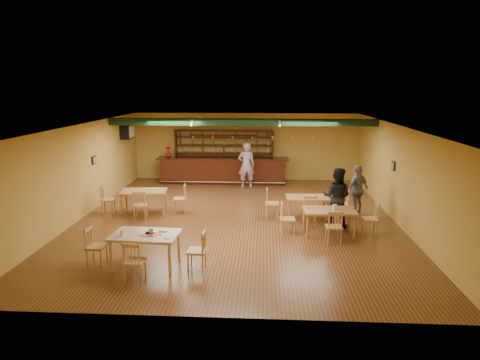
# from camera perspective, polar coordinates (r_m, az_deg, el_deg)

# --- Properties ---
(floor) EXTENTS (12.00, 12.00, 0.00)m
(floor) POSITION_cam_1_polar(r_m,az_deg,el_deg) (13.79, -0.44, -5.21)
(floor) COLOR #552F18
(floor) RESTS_ON ground
(ceiling_beam) EXTENTS (10.00, 0.30, 0.25)m
(ceiling_beam) POSITION_cam_1_polar(r_m,az_deg,el_deg) (15.99, 0.20, 7.74)
(ceiling_beam) COLOR black
(ceiling_beam) RESTS_ON ceiling
(track_rail_left) EXTENTS (0.05, 2.50, 0.05)m
(track_rail_left) POSITION_cam_1_polar(r_m,az_deg,el_deg) (16.77, -5.90, 8.14)
(track_rail_left) COLOR silver
(track_rail_left) RESTS_ON ceiling
(track_rail_right) EXTENTS (0.05, 2.50, 0.05)m
(track_rail_right) POSITION_cam_1_polar(r_m,az_deg,el_deg) (16.57, 5.20, 8.10)
(track_rail_right) COLOR silver
(track_rail_right) RESTS_ON ceiling
(ac_unit) EXTENTS (0.34, 0.70, 0.48)m
(ac_unit) POSITION_cam_1_polar(r_m,az_deg,el_deg) (18.31, -14.82, 6.30)
(ac_unit) COLOR silver
(ac_unit) RESTS_ON wall_left
(picture_left) EXTENTS (0.04, 0.34, 0.28)m
(picture_left) POSITION_cam_1_polar(r_m,az_deg,el_deg) (15.47, -18.92, 2.54)
(picture_left) COLOR black
(picture_left) RESTS_ON wall_left
(picture_right) EXTENTS (0.04, 0.34, 0.28)m
(picture_right) POSITION_cam_1_polar(r_m,az_deg,el_deg) (14.43, 19.79, 1.80)
(picture_right) COLOR black
(picture_right) RESTS_ON wall_right
(bar_counter) EXTENTS (5.70, 0.85, 1.13)m
(bar_counter) POSITION_cam_1_polar(r_m,az_deg,el_deg) (18.70, -2.29, 1.29)
(bar_counter) COLOR #36160A
(bar_counter) RESTS_ON ground
(back_bar_hutch) EXTENTS (4.41, 0.40, 2.28)m
(back_bar_hutch) POSITION_cam_1_polar(r_m,az_deg,el_deg) (19.22, -2.13, 3.33)
(back_bar_hutch) COLOR #36160A
(back_bar_hutch) RESTS_ON ground
(poinsettia) EXTENTS (0.33, 0.33, 0.46)m
(poinsettia) POSITION_cam_1_polar(r_m,az_deg,el_deg) (18.95, -9.57, 3.72)
(poinsettia) COLOR maroon
(poinsettia) RESTS_ON bar_counter
(dining_table_a) EXTENTS (1.59, 1.06, 0.75)m
(dining_table_a) POSITION_cam_1_polar(r_m,az_deg,el_deg) (14.75, -12.68, -2.81)
(dining_table_a) COLOR #AD793D
(dining_table_a) RESTS_ON ground
(dining_table_b) EXTENTS (1.38, 0.85, 0.68)m
(dining_table_b) POSITION_cam_1_polar(r_m,az_deg,el_deg) (14.05, 8.93, -3.58)
(dining_table_b) COLOR #AD793D
(dining_table_b) RESTS_ON ground
(dining_table_d) EXTENTS (1.51, 0.95, 0.74)m
(dining_table_d) POSITION_cam_1_polar(r_m,az_deg,el_deg) (12.56, 11.78, -5.51)
(dining_table_d) COLOR #AD793D
(dining_table_d) RESTS_ON ground
(near_table) EXTENTS (1.58, 1.07, 0.82)m
(near_table) POSITION_cam_1_polar(r_m,az_deg,el_deg) (10.37, -12.46, -9.18)
(near_table) COLOR #D5B88E
(near_table) RESTS_ON ground
(pizza_tray) EXTENTS (0.49, 0.49, 0.01)m
(pizza_tray) POSITION_cam_1_polar(r_m,az_deg,el_deg) (10.20, -11.98, -7.03)
(pizza_tray) COLOR silver
(pizza_tray) RESTS_ON near_table
(parmesan_shaker) EXTENTS (0.08, 0.08, 0.11)m
(parmesan_shaker) POSITION_cam_1_polar(r_m,az_deg,el_deg) (10.21, -15.51, -6.92)
(parmesan_shaker) COLOR #EAE5C6
(parmesan_shaker) RESTS_ON near_table
(napkin_stack) EXTENTS (0.20, 0.15, 0.03)m
(napkin_stack) POSITION_cam_1_polar(r_m,az_deg,el_deg) (10.33, -10.19, -6.66)
(napkin_stack) COLOR white
(napkin_stack) RESTS_ON near_table
(pizza_server) EXTENTS (0.30, 0.28, 0.00)m
(pizza_server) POSITION_cam_1_polar(r_m,az_deg,el_deg) (10.21, -11.00, -6.92)
(pizza_server) COLOR silver
(pizza_server) RESTS_ON pizza_tray
(side_plate) EXTENTS (0.23, 0.23, 0.01)m
(side_plate) POSITION_cam_1_polar(r_m,az_deg,el_deg) (9.89, -9.53, -7.58)
(side_plate) COLOR white
(side_plate) RESTS_ON near_table
(patron_bar) EXTENTS (0.74, 0.53, 1.91)m
(patron_bar) POSITION_cam_1_polar(r_m,az_deg,el_deg) (17.75, 0.86, 1.98)
(patron_bar) COLOR #9C52B2
(patron_bar) RESTS_ON ground
(patron_right_a) EXTENTS (1.06, 0.94, 1.80)m
(patron_right_a) POSITION_cam_1_polar(r_m,az_deg,el_deg) (13.24, 12.79, -2.21)
(patron_right_a) COLOR black
(patron_right_a) RESTS_ON ground
(patron_right_b) EXTENTS (1.02, 0.95, 1.68)m
(patron_right_b) POSITION_cam_1_polar(r_m,az_deg,el_deg) (14.54, 15.41, -1.29)
(patron_right_b) COLOR gray
(patron_right_b) RESTS_ON ground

